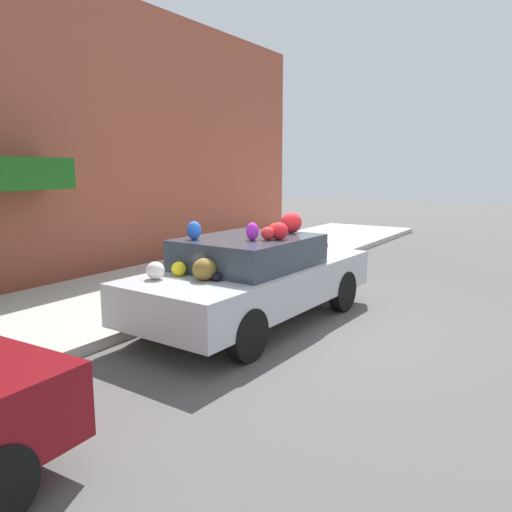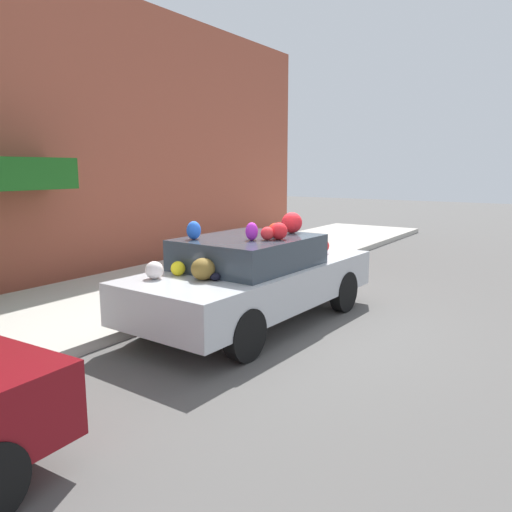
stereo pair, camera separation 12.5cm
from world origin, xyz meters
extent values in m
plane|color=#565451|center=(0.00, 0.00, 0.00)|extent=(60.00, 60.00, 0.00)
cube|color=#B2ADA3|center=(0.00, 2.70, 0.07)|extent=(24.00, 3.20, 0.15)
cube|color=#9E4C38|center=(0.00, 4.95, 2.98)|extent=(18.00, 0.30, 5.95)
cylinder|color=gold|center=(2.60, 1.73, 0.42)|extent=(0.20, 0.20, 0.55)
sphere|color=gold|center=(2.60, 1.73, 0.76)|extent=(0.18, 0.18, 0.18)
cube|color=#B7BABF|center=(0.00, 0.08, 0.60)|extent=(4.26, 1.89, 0.55)
cube|color=#333D47|center=(-0.17, 0.09, 1.09)|extent=(1.95, 1.59, 0.43)
cylinder|color=black|center=(1.33, 0.82, 0.32)|extent=(0.65, 0.21, 0.65)
cylinder|color=black|center=(1.27, -0.76, 0.32)|extent=(0.65, 0.21, 0.65)
cylinder|color=black|center=(-1.27, 0.92, 0.32)|extent=(0.65, 0.21, 0.65)
cylinder|color=black|center=(-1.33, -0.65, 0.32)|extent=(0.65, 0.21, 0.65)
ellipsoid|color=black|center=(-1.17, -0.08, 0.92)|extent=(0.15, 0.14, 0.10)
sphere|color=yellow|center=(-1.20, 0.51, 0.97)|extent=(0.20, 0.20, 0.19)
ellipsoid|color=#AF27B6|center=(-0.42, -0.13, 1.42)|extent=(0.23, 0.23, 0.24)
ellipsoid|color=brown|center=(0.88, -0.35, 0.97)|extent=(0.38, 0.39, 0.20)
sphere|color=#905E26|center=(1.19, 0.59, 1.01)|extent=(0.31, 0.31, 0.28)
ellipsoid|color=white|center=(0.84, 0.00, 0.94)|extent=(0.24, 0.24, 0.13)
ellipsoid|color=blue|center=(-0.79, 0.58, 1.43)|extent=(0.26, 0.25, 0.25)
sphere|color=red|center=(-0.28, -0.29, 1.39)|extent=(0.19, 0.19, 0.18)
ellipsoid|color=purple|center=(1.52, -0.19, 0.94)|extent=(0.27, 0.31, 0.13)
sphere|color=red|center=(1.41, -0.28, 1.00)|extent=(0.34, 0.34, 0.26)
ellipsoid|color=olive|center=(-1.21, 0.08, 1.02)|extent=(0.42, 0.41, 0.28)
ellipsoid|color=white|center=(-1.51, 0.63, 0.99)|extent=(0.23, 0.24, 0.23)
sphere|color=red|center=(0.56, -0.19, 1.46)|extent=(0.43, 0.43, 0.31)
sphere|color=red|center=(-0.15, -0.39, 1.42)|extent=(0.24, 0.24, 0.23)
sphere|color=red|center=(0.06, -0.21, 1.40)|extent=(0.27, 0.27, 0.20)
camera|label=1|loc=(-6.02, -3.78, 2.26)|focal=35.00mm
camera|label=2|loc=(-5.95, -3.89, 2.26)|focal=35.00mm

